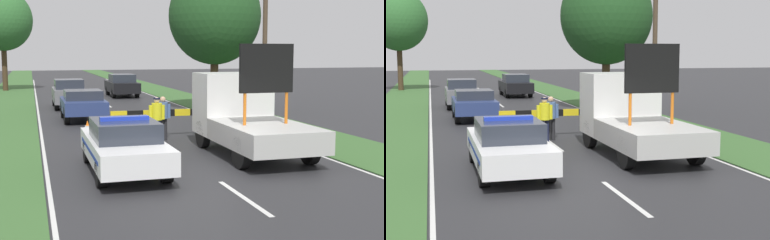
{
  "view_description": "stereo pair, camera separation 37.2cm",
  "coord_description": "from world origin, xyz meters",
  "views": [
    {
      "loc": [
        -4.3,
        -12.68,
        3.12
      ],
      "look_at": [
        0.26,
        2.42,
        1.1
      ],
      "focal_mm": 50.0,
      "sensor_mm": 36.0,
      "label": 1
    },
    {
      "loc": [
        -3.95,
        -12.79,
        3.12
      ],
      "look_at": [
        0.26,
        2.42,
        1.1
      ],
      "focal_mm": 50.0,
      "sensor_mm": 36.0,
      "label": 2
    }
  ],
  "objects": [
    {
      "name": "lane_markings",
      "position": [
        0.0,
        15.72,
        0.0
      ],
      "size": [
        8.08,
        67.16,
        0.01
      ],
      "color": "silver",
      "rests_on": "ground"
    },
    {
      "name": "police_car",
      "position": [
        -2.05,
        0.9,
        0.71
      ],
      "size": [
        1.8,
        4.74,
        1.48
      ],
      "rotation": [
        0.0,
        0.0,
        -0.04
      ],
      "color": "white",
      "rests_on": "ground"
    },
    {
      "name": "traffic_cone_near_police",
      "position": [
        -0.91,
        4.25,
        0.35
      ],
      "size": [
        0.51,
        0.51,
        0.7
      ],
      "color": "black",
      "rests_on": "ground"
    },
    {
      "name": "roadside_tree_near_right",
      "position": [
        5.04,
        14.13,
        4.96
      ],
      "size": [
        4.83,
        4.83,
        7.51
      ],
      "color": "#42301E",
      "rests_on": "ground"
    },
    {
      "name": "road_barrier",
      "position": [
        0.15,
        6.25,
        0.84
      ],
      "size": [
        3.55,
        0.08,
        1.01
      ],
      "rotation": [
        0.0,
        0.0,
        0.07
      ],
      "color": "black",
      "rests_on": "ground"
    },
    {
      "name": "grass_verge_left",
      "position": [
        -5.6,
        20.0,
        0.01
      ],
      "size": [
        3.01,
        120.0,
        0.03
      ],
      "color": "#38602D",
      "rests_on": "ground"
    },
    {
      "name": "grass_verge_right",
      "position": [
        5.6,
        20.0,
        0.01
      ],
      "size": [
        3.01,
        120.0,
        0.03
      ],
      "color": "#38602D",
      "rests_on": "ground"
    },
    {
      "name": "traffic_cone_near_truck",
      "position": [
        -1.61,
        4.2,
        0.35
      ],
      "size": [
        0.52,
        0.52,
        0.71
      ],
      "color": "black",
      "rests_on": "ground"
    },
    {
      "name": "queued_car_sedan_black",
      "position": [
        1.83,
        24.69,
        0.79
      ],
      "size": [
        1.84,
        4.65,
        1.56
      ],
      "rotation": [
        0.0,
        0.0,
        3.14
      ],
      "color": "black",
      "rests_on": "ground"
    },
    {
      "name": "ground_plane",
      "position": [
        0.0,
        0.0,
        0.0
      ],
      "size": [
        160.0,
        160.0,
        0.0
      ],
      "primitive_type": "plane",
      "color": "#28282B"
    },
    {
      "name": "queued_car_hatch_blue",
      "position": [
        -2.05,
        11.99,
        0.76
      ],
      "size": [
        1.86,
        3.93,
        1.39
      ],
      "rotation": [
        0.0,
        0.0,
        3.14
      ],
      "color": "navy",
      "rests_on": "ground"
    },
    {
      "name": "pedestrian_civilian",
      "position": [
        0.13,
        5.55,
        0.91
      ],
      "size": [
        0.56,
        0.35,
        1.56
      ],
      "rotation": [
        0.0,
        0.0,
        0.44
      ],
      "color": "#232326",
      "rests_on": "ground"
    },
    {
      "name": "police_officer",
      "position": [
        -0.18,
        5.16,
        0.93
      ],
      "size": [
        0.56,
        0.36,
        1.57
      ],
      "rotation": [
        0.0,
        0.0,
        2.78
      ],
      "color": "#191E38",
      "rests_on": "ground"
    },
    {
      "name": "queued_car_suv_grey",
      "position": [
        -2.27,
        17.87,
        0.82
      ],
      "size": [
        1.73,
        4.02,
        1.6
      ],
      "rotation": [
        0.0,
        0.0,
        3.14
      ],
      "color": "slate",
      "rests_on": "ground"
    },
    {
      "name": "roadside_tree_near_left",
      "position": [
        -6.25,
        32.64,
        5.58
      ],
      "size": [
        4.62,
        4.62,
        8.03
      ],
      "color": "#42301E",
      "rests_on": "ground"
    },
    {
      "name": "traffic_cone_centre_front",
      "position": [
        -2.32,
        7.48,
        0.28
      ],
      "size": [
        0.4,
        0.4,
        0.56
      ],
      "color": "black",
      "rests_on": "ground"
    },
    {
      "name": "work_truck",
      "position": [
        2.05,
        2.58,
        1.15
      ],
      "size": [
        2.29,
        5.25,
        3.34
      ],
      "rotation": [
        0.0,
        0.0,
        3.08
      ],
      "color": "white",
      "rests_on": "ground"
    },
    {
      "name": "utility_pole",
      "position": [
        5.17,
        8.09,
        3.96
      ],
      "size": [
        1.2,
        0.2,
        7.7
      ],
      "color": "#473828",
      "rests_on": "ground"
    }
  ]
}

